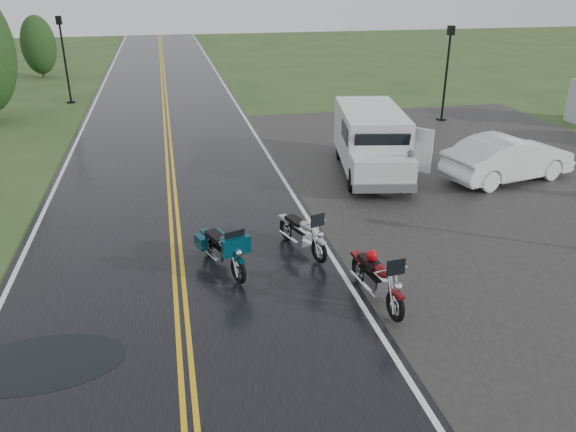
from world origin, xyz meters
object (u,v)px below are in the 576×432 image
object	(u,v)px
motorcycle_teal	(238,260)
motorcycle_silver	(319,242)
van_white	(354,159)
lamp_post_far_left	(65,60)
sedan_white	(508,159)
motorcycle_red	(396,295)
person_at_van	(409,173)
lamp_post_far_right	(446,74)

from	to	relation	value
motorcycle_teal	motorcycle_silver	bearing A→B (deg)	-4.67
van_white	lamp_post_far_left	size ratio (longest dim) A/B	1.25
sedan_white	lamp_post_far_left	xyz separation A→B (m)	(-16.41, 16.60, 1.54)
motorcycle_red	sedan_white	xyz separation A→B (m)	(7.08, 7.32, 0.11)
motorcycle_red	sedan_white	size ratio (longest dim) A/B	0.48
person_at_van	lamp_post_far_left	world-z (taller)	lamp_post_far_left
motorcycle_silver	motorcycle_teal	bearing A→B (deg)	176.80
motorcycle_silver	person_at_van	xyz separation A→B (m)	(4.04, 4.00, 0.12)
motorcycle_red	person_at_van	bearing A→B (deg)	57.97
motorcycle_teal	lamp_post_far_left	distance (m)	22.73
motorcycle_silver	lamp_post_far_left	size ratio (longest dim) A/B	0.45
person_at_van	motorcycle_silver	bearing A→B (deg)	45.50
motorcycle_teal	sedan_white	world-z (taller)	sedan_white
person_at_van	lamp_post_far_right	size ratio (longest dim) A/B	0.33
motorcycle_red	motorcycle_teal	size ratio (longest dim) A/B	1.03
motorcycle_red	sedan_white	bearing A→B (deg)	39.25
motorcycle_teal	lamp_post_far_right	world-z (taller)	lamp_post_far_right
lamp_post_far_left	van_white	bearing A→B (deg)	-56.73
motorcycle_red	person_at_van	xyz separation A→B (m)	(3.19, 6.74, 0.08)
motorcycle_teal	sedan_white	distance (m)	11.23
person_at_van	sedan_white	world-z (taller)	sedan_white
motorcycle_red	lamp_post_far_left	world-z (taller)	lamp_post_far_left
motorcycle_silver	person_at_van	world-z (taller)	person_at_van
van_white	motorcycle_teal	bearing A→B (deg)	-119.70
motorcycle_teal	van_white	bearing A→B (deg)	29.54
motorcycle_silver	sedan_white	world-z (taller)	sedan_white
lamp_post_far_left	lamp_post_far_right	distance (m)	19.95
van_white	sedan_white	bearing A→B (deg)	10.45
person_at_van	lamp_post_far_left	bearing A→B (deg)	-53.15
motorcycle_red	motorcycle_silver	world-z (taller)	motorcycle_red
person_at_van	lamp_post_far_left	distance (m)	21.31
motorcycle_red	van_white	bearing A→B (deg)	71.51
motorcycle_teal	sedan_white	xyz separation A→B (m)	(9.98, 5.14, 0.13)
motorcycle_teal	sedan_white	bearing A→B (deg)	7.37
lamp_post_far_left	motorcycle_silver	bearing A→B (deg)	-68.19
motorcycle_red	lamp_post_far_left	distance (m)	25.72
lamp_post_far_right	motorcycle_red	bearing A→B (deg)	-119.39
sedan_white	motorcycle_red	bearing A→B (deg)	123.45
lamp_post_far_right	person_at_van	bearing A→B (deg)	-122.24
motorcycle_red	lamp_post_far_right	world-z (taller)	lamp_post_far_right
motorcycle_silver	lamp_post_far_right	bearing A→B (deg)	34.82
motorcycle_teal	lamp_post_far_left	bearing A→B (deg)	86.59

